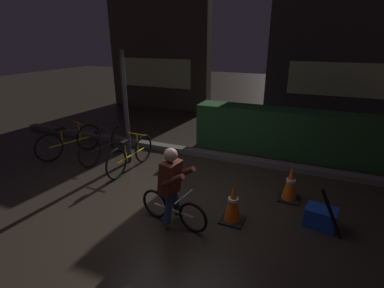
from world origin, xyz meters
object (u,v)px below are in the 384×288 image
object	(u,v)px
street_post	(126,109)
parked_bike_left_mid	(106,144)
blue_crate	(321,217)
closed_umbrella	(331,214)
traffic_cone_far	(291,183)
traffic_cone_near	(233,203)
cyclist	(172,187)
parked_bike_center_left	(131,155)
parked_bike_leftmost	(70,142)

from	to	relation	value
street_post	parked_bike_left_mid	bearing A→B (deg)	-173.04
blue_crate	closed_umbrella	world-z (taller)	closed_umbrella
traffic_cone_far	traffic_cone_near	bearing A→B (deg)	-126.33
traffic_cone_near	cyclist	bearing A→B (deg)	-153.63
blue_crate	closed_umbrella	bearing A→B (deg)	-67.11
street_post	cyclist	size ratio (longest dim) A/B	1.98
closed_umbrella	parked_bike_left_mid	bearing A→B (deg)	-31.00
traffic_cone_near	cyclist	xyz separation A→B (m)	(-0.83, -0.41, 0.31)
parked_bike_center_left	traffic_cone_near	bearing A→B (deg)	-109.18
blue_crate	parked_bike_center_left	bearing A→B (deg)	171.59
street_post	traffic_cone_far	distance (m)	3.69
traffic_cone_far	cyclist	size ratio (longest dim) A/B	0.52
street_post	parked_bike_center_left	distance (m)	1.00
traffic_cone_far	cyclist	xyz separation A→B (m)	(-1.57, -1.43, 0.31)
parked_bike_center_left	cyclist	distance (m)	2.21
parked_bike_leftmost	traffic_cone_near	size ratio (longest dim) A/B	2.42
parked_bike_center_left	traffic_cone_near	distance (m)	2.71
street_post	blue_crate	world-z (taller)	street_post
parked_bike_leftmost	parked_bike_left_mid	world-z (taller)	parked_bike_left_mid
parked_bike_left_mid	traffic_cone_near	bearing A→B (deg)	-107.68
parked_bike_left_mid	blue_crate	bearing A→B (deg)	-97.91
street_post	closed_umbrella	world-z (taller)	street_post
traffic_cone_near	closed_umbrella	distance (m)	1.37
traffic_cone_far	closed_umbrella	size ratio (longest dim) A/B	0.77
parked_bike_leftmost	traffic_cone_near	bearing A→B (deg)	-86.32
parked_bike_left_mid	blue_crate	xyz separation A→B (m)	(4.66, -0.83, -0.21)
parked_bike_leftmost	closed_umbrella	distance (m)	5.79
traffic_cone_far	closed_umbrella	xyz separation A→B (m)	(0.62, -0.86, 0.08)
parked_bike_left_mid	blue_crate	distance (m)	4.74
parked_bike_center_left	closed_umbrella	bearing A→B (deg)	-100.16
parked_bike_left_mid	traffic_cone_far	distance (m)	4.15
parked_bike_leftmost	blue_crate	size ratio (longest dim) A/B	3.64
traffic_cone_near	blue_crate	world-z (taller)	traffic_cone_near
blue_crate	parked_bike_left_mid	bearing A→B (deg)	169.91
blue_crate	closed_umbrella	size ratio (longest dim) A/B	0.52
parked_bike_center_left	blue_crate	distance (m)	3.83
closed_umbrella	street_post	bearing A→B (deg)	-33.62
parked_bike_leftmost	street_post	bearing A→B (deg)	-63.70
blue_crate	closed_umbrella	distance (m)	0.37
parked_bike_left_mid	blue_crate	world-z (taller)	parked_bike_left_mid
street_post	traffic_cone_far	size ratio (longest dim) A/B	3.77
street_post	cyclist	bearing A→B (deg)	-40.69
parked_bike_left_mid	parked_bike_center_left	xyz separation A→B (m)	(0.87, -0.27, -0.02)
parked_bike_leftmost	traffic_cone_far	world-z (taller)	parked_bike_leftmost
closed_umbrella	parked_bike_center_left	bearing A→B (deg)	-30.00
parked_bike_left_mid	closed_umbrella	size ratio (longest dim) A/B	2.01
blue_crate	cyclist	distance (m)	2.29
parked_bike_leftmost	blue_crate	distance (m)	5.65
parked_bike_left_mid	traffic_cone_far	xyz separation A→B (m)	(4.15, -0.21, -0.04)
traffic_cone_near	closed_umbrella	size ratio (longest dim) A/B	0.78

